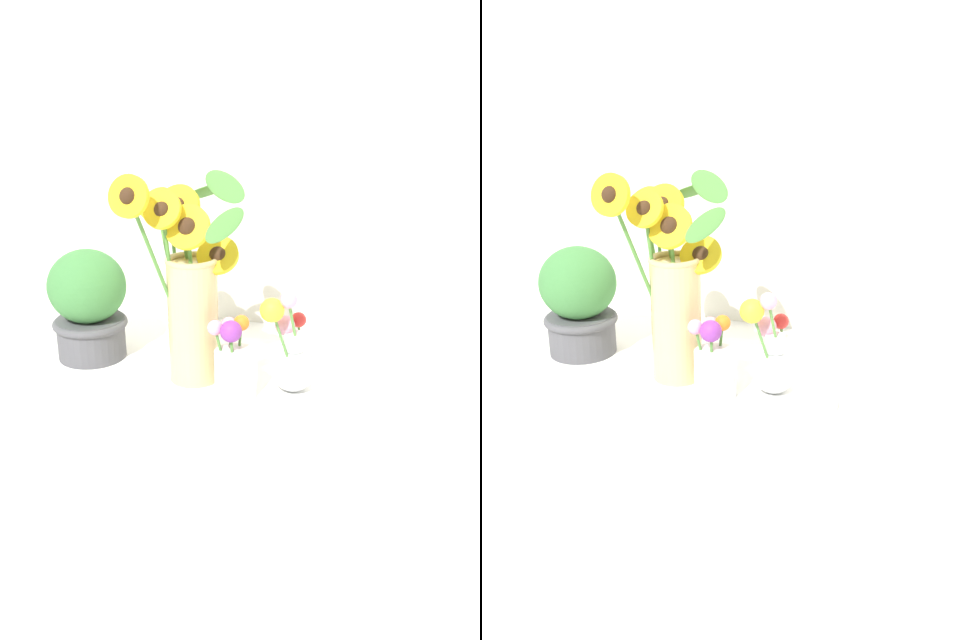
{
  "view_description": "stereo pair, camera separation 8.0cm",
  "coord_description": "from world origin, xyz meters",
  "views": [
    {
      "loc": [
        0.28,
        -0.93,
        0.56
      ],
      "look_at": [
        -0.03,
        0.09,
        0.15
      ],
      "focal_mm": 35.0,
      "sensor_mm": 36.0,
      "label": 1
    },
    {
      "loc": [
        0.36,
        -0.91,
        0.56
      ],
      "look_at": [
        -0.03,
        0.09,
        0.15
      ],
      "focal_mm": 35.0,
      "sensor_mm": 36.0,
      "label": 2
    }
  ],
  "objects": [
    {
      "name": "vase_small_center",
      "position": [
        -0.02,
        0.04,
        0.08
      ],
      "size": [
        0.09,
        0.09,
        0.15
      ],
      "color": "white",
      "rests_on": "serving_tray"
    },
    {
      "name": "potted_plant",
      "position": [
        -0.38,
        0.16,
        0.12
      ],
      "size": [
        0.16,
        0.16,
        0.24
      ],
      "color": "#4C4C51",
      "rests_on": "ground_plane"
    },
    {
      "name": "vase_bulb_right",
      "position": [
        0.07,
        0.09,
        0.09
      ],
      "size": [
        0.1,
        0.11,
        0.2
      ],
      "color": "white",
      "rests_on": "serving_tray"
    },
    {
      "name": "wall_back",
      "position": [
        0.0,
        0.49,
        0.7
      ],
      "size": [
        3.6,
        0.06,
        1.4
      ],
      "color": "white",
      "rests_on": "ground_plane"
    },
    {
      "name": "mason_jar_sunflowers",
      "position": [
        -0.12,
        0.09,
        0.19
      ],
      "size": [
        0.25,
        0.21,
        0.4
      ],
      "color": "#D1B77A",
      "rests_on": "serving_tray"
    },
    {
      "name": "ground_plane",
      "position": [
        0.0,
        0.0,
        0.0
      ],
      "size": [
        6.0,
        6.0,
        0.0
      ],
      "primitive_type": "plane",
      "color": "white"
    },
    {
      "name": "serving_tray",
      "position": [
        -0.03,
        0.09,
        0.01
      ],
      "size": [
        0.44,
        0.44,
        0.02
      ],
      "color": "white",
      "rests_on": "ground_plane"
    }
  ]
}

